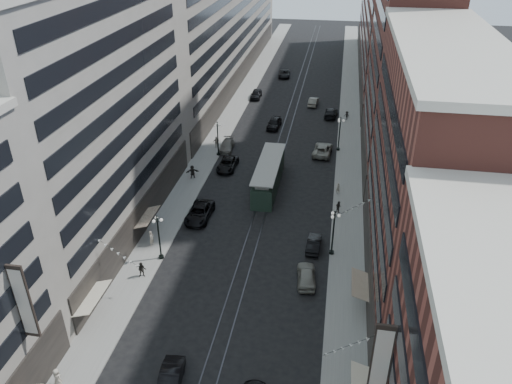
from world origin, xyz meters
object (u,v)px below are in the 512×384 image
Objects in this scene: pedestrian_2 at (142,270)px; car_2 at (199,213)px; car_4 at (306,275)px; pedestrian_6 at (216,142)px; car_14 at (313,102)px; car_12 at (331,113)px; car_13 at (274,123)px; pedestrian_8 at (338,188)px; lamppost_sw_far at (159,236)px; car_8 at (227,146)px; streetcar at (269,176)px; pedestrian_5 at (192,172)px; car_extra_0 at (284,74)px; car_10 at (314,244)px; car_11 at (323,149)px; pedestrian_extra_0 at (152,238)px; pedestrian_1 at (57,378)px; car_7 at (228,164)px; pedestrian_7 at (338,207)px; pedestrian_9 at (347,115)px; car_5 at (170,381)px; lamppost_se_mid at (339,133)px; lamppost_sw_mid at (218,137)px; car_9 at (256,94)px; lamppost_se_far at (333,231)px.

car_2 is at bearing 61.83° from pedestrian_2.
car_4 is 2.44× the size of pedestrian_6.
car_14 is at bearing 76.98° from car_2.
car_13 is at bearing 40.71° from car_12.
pedestrian_8 reaches higher than car_14.
lamppost_sw_far is 29.56m from car_8.
pedestrian_5 is at bearing 176.94° from streetcar.
car_extra_0 is (4.28, 41.51, 0.05)m from car_8.
lamppost_sw_far is 54.42m from car_14.
pedestrian_5 is (-14.83, -33.94, 0.36)m from car_14.
car_8 is 3.02× the size of pedestrian_8.
car_2 is 14.99m from car_10.
car_11 is 33.33m from pedestrian_extra_0.
pedestrian_5 is 20.54m from pedestrian_8.
lamppost_sw_far is 71.18m from car_extra_0.
car_13 is at bearing 45.08° from pedestrian_5.
car_7 is at bearing -77.39° from pedestrian_1.
pedestrian_8 is at bearing -47.20° from pedestrian_7.
pedestrian_2 reaches higher than pedestrian_1.
car_5 is at bearing -83.43° from pedestrian_9.
lamppost_se_mid is 27.42m from car_10.
car_2 is at bearing -83.89° from lamppost_sw_mid.
car_11 is at bearing 159.06° from pedestrian_6.
pedestrian_extra_0 reaches higher than pedestrian_2.
car_4 is 58.25m from car_9.
car_4 is 2.93× the size of pedestrian_8.
pedestrian_9 is at bearing -101.16° from pedestrian_8.
pedestrian_6 reaches higher than car_4.
car_14 is (6.66, 68.95, -0.02)m from car_5.
car_4 is 2.69× the size of pedestrian_2.
car_4 is 1.00× the size of car_14.
pedestrian_6 is (-7.93, -10.28, 0.22)m from car_13.
lamppost_se_far reaches higher than car_11.
car_7 is (-3.96, 38.97, -0.04)m from car_5.
car_8 is 1.04× the size of car_14.
car_4 is 26.79m from pedestrian_5.
car_13 reaches higher than car_5.
car_14 is at bearing -12.06° from car_9.
car_9 reaches higher than car_8.
car_5 is 36.15m from pedestrian_8.
lamppost_sw_mid is 1.15× the size of car_8.
car_11 is (-0.37, 25.55, 0.12)m from car_10.
car_9 is 0.92× the size of car_extra_0.
pedestrian_7 is (16.48, -9.82, 0.17)m from car_7.
lamppost_sw_far is 20.49m from streetcar.
lamppost_sw_mid is at bearing 97.21° from car_2.
car_9 reaches higher than car_10.
pedestrian_8 is (11.70, -22.10, 0.06)m from car_13.
car_12 is (-1.74, 43.15, -2.32)m from lamppost_se_far.
car_extra_0 is (-13.80, 57.97, -0.18)m from pedestrian_7.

